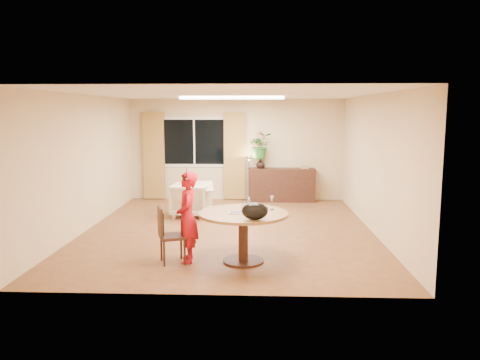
% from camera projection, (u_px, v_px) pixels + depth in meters
% --- Properties ---
extents(floor, '(6.50, 6.50, 0.00)m').
position_uv_depth(floor, '(229.00, 230.00, 9.07)').
color(floor, brown).
rests_on(floor, ground).
extents(ceiling, '(6.50, 6.50, 0.00)m').
position_uv_depth(ceiling, '(228.00, 94.00, 8.69)').
color(ceiling, white).
rests_on(ceiling, wall_back).
extents(wall_back, '(5.50, 0.00, 5.50)m').
position_uv_depth(wall_back, '(237.00, 150.00, 12.10)').
color(wall_back, '#D7BD8C').
rests_on(wall_back, floor).
extents(wall_left, '(0.00, 6.50, 6.50)m').
position_uv_depth(wall_left, '(86.00, 163.00, 9.00)').
color(wall_left, '#D7BD8C').
rests_on(wall_left, floor).
extents(wall_right, '(0.00, 6.50, 6.50)m').
position_uv_depth(wall_right, '(375.00, 164.00, 8.77)').
color(wall_right, '#D7BD8C').
rests_on(wall_right, floor).
extents(window, '(1.70, 0.03, 1.30)m').
position_uv_depth(window, '(194.00, 142.00, 12.09)').
color(window, white).
rests_on(window, wall_back).
extents(curtain_left, '(0.55, 0.08, 2.25)m').
position_uv_depth(curtain_left, '(154.00, 156.00, 12.11)').
color(curtain_left, olive).
rests_on(curtain_left, wall_back).
extents(curtain_right, '(0.55, 0.08, 2.25)m').
position_uv_depth(curtain_right, '(235.00, 156.00, 12.03)').
color(curtain_right, olive).
rests_on(curtain_right, wall_back).
extents(ceiling_panel, '(2.20, 0.35, 0.05)m').
position_uv_depth(ceiling_panel, '(232.00, 98.00, 9.89)').
color(ceiling_panel, white).
rests_on(ceiling_panel, ceiling).
extents(dining_table, '(1.36, 1.36, 0.77)m').
position_uv_depth(dining_table, '(243.00, 223.00, 7.07)').
color(dining_table, brown).
rests_on(dining_table, floor).
extents(dining_chair, '(0.52, 0.50, 0.87)m').
position_uv_depth(dining_chair, '(173.00, 235.00, 7.06)').
color(dining_chair, black).
rests_on(dining_chair, floor).
extents(child, '(0.55, 0.40, 1.39)m').
position_uv_depth(child, '(187.00, 217.00, 7.08)').
color(child, red).
rests_on(child, floor).
extents(laptop, '(0.37, 0.25, 0.24)m').
position_uv_depth(laptop, '(240.00, 205.00, 6.98)').
color(laptop, '#B7B7BC').
rests_on(laptop, dining_table).
extents(tumbler, '(0.09, 0.09, 0.11)m').
position_uv_depth(tumbler, '(243.00, 205.00, 7.36)').
color(tumbler, white).
rests_on(tumbler, dining_table).
extents(wine_glass, '(0.10, 0.10, 0.22)m').
position_uv_depth(wine_glass, '(272.00, 203.00, 7.23)').
color(wine_glass, white).
rests_on(wine_glass, dining_table).
extents(pot_lid, '(0.28, 0.28, 0.04)m').
position_uv_depth(pot_lid, '(261.00, 207.00, 7.32)').
color(pot_lid, white).
rests_on(pot_lid, dining_table).
extents(handbag, '(0.38, 0.23, 0.25)m').
position_uv_depth(handbag, '(255.00, 211.00, 6.54)').
color(handbag, black).
rests_on(handbag, dining_table).
extents(armchair, '(0.87, 0.89, 0.73)m').
position_uv_depth(armchair, '(191.00, 200.00, 10.25)').
color(armchair, '#BCAA95').
rests_on(armchair, floor).
extents(throw, '(0.54, 0.62, 0.03)m').
position_uv_depth(throw, '(202.00, 183.00, 10.14)').
color(throw, beige).
rests_on(throw, armchair).
extents(sideboard, '(1.69, 0.41, 0.85)m').
position_uv_depth(sideboard, '(282.00, 185.00, 11.94)').
color(sideboard, black).
rests_on(sideboard, floor).
extents(vase, '(0.30, 0.30, 0.25)m').
position_uv_depth(vase, '(260.00, 163.00, 11.88)').
color(vase, black).
rests_on(vase, sideboard).
extents(bouquet, '(0.68, 0.61, 0.66)m').
position_uv_depth(bouquet, '(260.00, 146.00, 11.82)').
color(bouquet, '#235D25').
rests_on(bouquet, vase).
extents(book_stack, '(0.20, 0.15, 0.08)m').
position_uv_depth(book_stack, '(305.00, 167.00, 11.85)').
color(book_stack, '#95724B').
rests_on(book_stack, sideboard).
extents(desk_lamp, '(0.14, 0.14, 0.31)m').
position_uv_depth(desk_lamp, '(249.00, 162.00, 11.84)').
color(desk_lamp, black).
rests_on(desk_lamp, sideboard).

